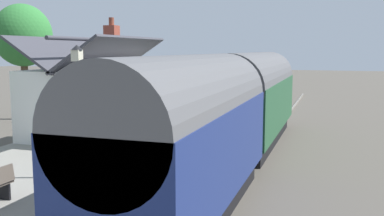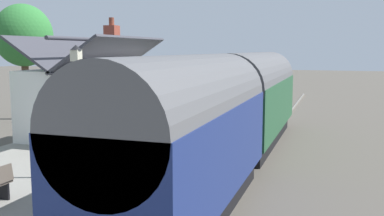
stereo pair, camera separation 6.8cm
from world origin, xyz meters
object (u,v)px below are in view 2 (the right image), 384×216
Objects in this scene: train at (231,109)px; station_building at (94,98)px; planter_edge_far at (225,103)px; lamp_post_platform at (77,86)px; tree_far_left at (23,36)px; bench_near_building at (217,97)px; planter_edge_near at (147,106)px; planter_bench_left at (159,104)px; planter_by_door at (92,161)px; planter_bench_right at (153,107)px.

train is 3.20× the size of station_building.
lamp_post_platform is at bearing 179.41° from planter_edge_far.
planter_edge_far is 13.36m from tree_far_left.
planter_edge_near is (-5.81, 2.47, 0.00)m from bench_near_building.
lamp_post_platform reaches higher than planter_bench_left.
planter_edge_near is 0.23× the size of lamp_post_platform.
planter_edge_far is at bearing -17.76° from station_building.
planter_bench_left is at bearing 37.32° from train.
station_building reaches higher than planter_edge_far.
planter_by_door is 0.09× the size of tree_far_left.
station_building is at bearing -179.42° from planter_edge_near.
planter_edge_near is 12.21m from lamp_post_platform.
station_building reaches higher than bench_near_building.
lamp_post_platform is at bearing -166.03° from planter_bench_left.
tree_far_left is (1.04, 8.89, 3.97)m from planter_edge_near.
planter_bench_left is (-3.19, 2.86, -0.22)m from bench_near_building.
bench_near_building is 17.56m from lamp_post_platform.
train is at bearing -142.68° from planter_bench_left.
planter_by_door is 17.50m from tree_far_left.
planter_by_door is (-15.51, 0.18, 0.02)m from planter_edge_far.
station_building is 4.33× the size of bench_near_building.
lamp_post_platform is (-5.55, 3.07, 1.23)m from train.
bench_near_building is at bearing 33.34° from planter_edge_far.
bench_near_building is at bearing -41.96° from planter_bench_left.
station_building is 11.54m from tree_far_left.
train reaches higher than planter_bench_right.
tree_far_left reaches higher than planter_edge_near.
train is 8.73m from planter_edge_near.
bench_near_building reaches higher than planter_by_door.
planter_bench_left is 9.61m from tree_far_left.
station_building is 8.37m from planter_bench_left.
station_building is 7.14× the size of planter_edge_near.
station_building is 6.81m from lamp_post_platform.
planter_bench_right is 0.15× the size of tree_far_left.
planter_edge_far is 1.12× the size of planter_edge_near.
planter_edge_near reaches higher than planter_bench_left.
tree_far_left is (6.68, 8.95, 2.93)m from station_building.
station_building is at bearing 27.37° from lamp_post_platform.
tree_far_left reaches higher than planter_by_door.
planter_bench_right is 13.17m from lamp_post_platform.
planter_edge_far is (-1.28, -0.84, -0.18)m from bench_near_building.
planter_edge_near reaches higher than planter_bench_right.
train is at bearing -134.22° from planter_edge_near.
planter_bench_right reaches higher than planter_by_door.
bench_near_building reaches higher than planter_bench_left.
planter_edge_near is (-2.62, -0.39, 0.22)m from planter_bench_left.
planter_edge_far is (10.17, -3.26, -1.23)m from station_building.
planter_bench_right is 0.29× the size of lamp_post_platform.
tree_far_left is (-1.58, 8.50, 4.20)m from planter_bench_left.
planter_bench_left is 4.17m from planter_edge_far.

